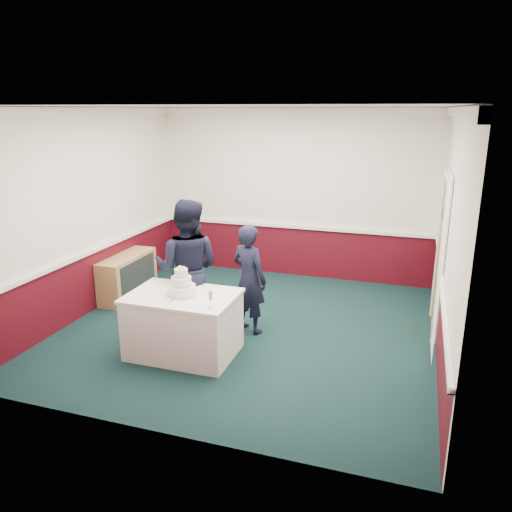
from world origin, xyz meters
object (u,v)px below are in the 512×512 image
(cake_table, at_px, (183,324))
(champagne_flute, at_px, (210,297))
(person_man, at_px, (187,268))
(wedding_cake, at_px, (182,286))
(person_woman, at_px, (249,279))
(sideboard, at_px, (128,276))
(cake_knife, at_px, (172,300))

(cake_table, xyz_separation_m, champagne_flute, (0.50, -0.28, 0.53))
(person_man, bearing_deg, cake_table, 100.25)
(wedding_cake, relative_size, person_woman, 0.24)
(sideboard, distance_m, person_man, 1.90)
(cake_table, bearing_deg, person_man, 109.03)
(cake_table, relative_size, person_woman, 0.87)
(sideboard, relative_size, person_woman, 0.79)
(cake_knife, relative_size, person_man, 0.12)
(sideboard, relative_size, cake_knife, 5.45)
(person_man, distance_m, person_woman, 0.84)
(wedding_cake, height_order, cake_knife, wedding_cake)
(cake_table, distance_m, champagne_flute, 0.78)
(cake_table, relative_size, wedding_cake, 3.63)
(champagne_flute, height_order, person_man, person_man)
(cake_knife, xyz_separation_m, champagne_flute, (0.53, -0.08, 0.14))
(wedding_cake, xyz_separation_m, person_man, (-0.20, 0.58, 0.03))
(sideboard, relative_size, champagne_flute, 5.85)
(person_man, relative_size, person_woman, 1.23)
(sideboard, bearing_deg, cake_table, -41.03)
(cake_knife, height_order, person_man, person_man)
(champagne_flute, xyz_separation_m, person_man, (-0.70, 0.86, 0.00))
(wedding_cake, xyz_separation_m, cake_knife, (-0.03, -0.20, -0.11))
(cake_knife, height_order, person_woman, person_woman)
(champagne_flute, bearing_deg, cake_knife, 171.42)
(sideboard, xyz_separation_m, wedding_cake, (1.74, -1.52, 0.55))
(cake_table, distance_m, person_man, 0.81)
(champagne_flute, distance_m, person_man, 1.11)
(sideboard, xyz_separation_m, person_man, (1.54, -0.94, 0.58))
(sideboard, height_order, person_woman, person_woman)
(cake_table, height_order, champagne_flute, champagne_flute)
(cake_table, relative_size, person_man, 0.71)
(person_man, bearing_deg, person_woman, -166.34)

